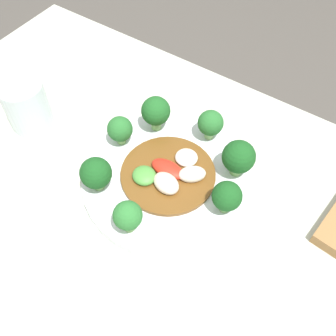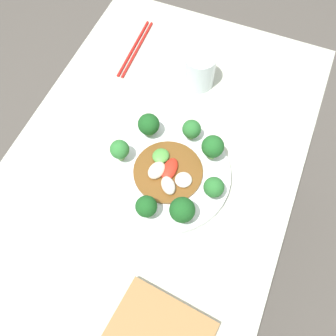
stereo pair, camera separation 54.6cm
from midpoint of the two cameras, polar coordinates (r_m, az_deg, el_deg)
The scene contains 13 objects.
ground_plane at distance 1.39m, azimuth 5.24°, elevation -19.01°, with size 8.00×8.00×0.00m, color #4C4742.
table at distance 1.05m, azimuth 6.86°, elevation -15.95°, with size 1.13×0.65×0.70m.
plate at distance 0.72m, azimuth 14.52°, elevation -7.88°, with size 0.28×0.28×0.02m.
broccoli_east at distance 0.64m, azimuth 12.55°, elevation -14.75°, with size 0.05×0.05×0.06m.
broccoli_southwest at distance 0.71m, azimuth 10.94°, elevation 1.04°, with size 0.05×0.05×0.06m.
broccoli_northwest at distance 0.72m, azimuth 22.50°, elevation -3.11°, with size 0.05×0.05×0.07m.
broccoli_west at distance 0.74m, azimuth 18.38°, elevation 0.16°, with size 0.04×0.04×0.05m.
broccoli_south at distance 0.67m, azimuth 6.28°, elevation -3.88°, with size 0.04×0.04×0.06m.
broccoli_northeast at distance 0.66m, azimuth 19.12°, elevation -15.00°, with size 0.05×0.05×0.07m.
broccoli_north at distance 0.70m, azimuth 23.57°, elevation -10.39°, with size 0.04×0.04×0.06m.
stirfry_center at distance 0.70m, azimuth 14.71°, elevation -7.63°, with size 0.15×0.15×0.03m.
drinking_glass at distance 0.84m, azimuth 18.11°, elevation 10.80°, with size 0.08×0.08×0.09m.
chopsticks at distance 0.91m, azimuth 5.89°, elevation 15.19°, with size 0.21×0.03×0.01m.
Camera 2 is at (0.33, 0.20, 1.49)m, focal length 42.00 mm.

